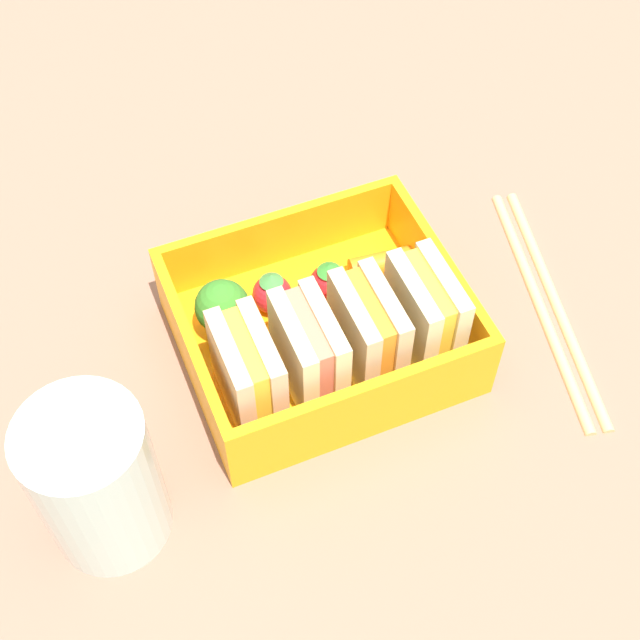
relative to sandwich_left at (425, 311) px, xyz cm
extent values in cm
cube|color=#8F6350|center=(5.37, -2.70, -5.12)|extent=(120.00, 120.00, 2.00)
cube|color=#FAA212|center=(5.37, -2.70, -3.52)|extent=(16.13, 13.81, 1.20)
cube|color=#FAA212|center=(5.37, 3.90, -0.91)|extent=(16.13, 0.60, 4.03)
cube|color=#FAA212|center=(5.37, -9.31, -0.91)|extent=(16.13, 0.60, 4.03)
cube|color=#FAA212|center=(-2.39, -2.70, -0.91)|extent=(0.60, 12.61, 4.03)
cube|color=#FAA212|center=(13.14, -2.70, -0.91)|extent=(0.60, 12.61, 4.03)
cube|color=beige|center=(-0.92, 0.00, 0.00)|extent=(0.92, 5.40, 5.84)
cube|color=yellow|center=(0.00, 0.00, 0.00)|extent=(0.92, 4.97, 5.37)
cube|color=beige|center=(0.92, 0.00, 0.00)|extent=(0.92, 5.40, 5.84)
cube|color=#D7B789|center=(2.66, 0.00, 0.00)|extent=(0.92, 5.40, 5.84)
cube|color=orange|center=(3.58, 0.00, 0.00)|extent=(0.92, 4.97, 5.37)
cube|color=#D7B789|center=(4.50, 0.00, 0.00)|extent=(0.92, 5.40, 5.84)
cube|color=beige|center=(6.24, 0.00, 0.00)|extent=(0.92, 5.40, 5.84)
cube|color=#D87259|center=(7.16, 0.00, 0.00)|extent=(0.92, 4.97, 5.37)
cube|color=beige|center=(8.09, 0.00, 0.00)|extent=(0.92, 5.40, 5.84)
cube|color=#E0B58C|center=(9.82, 0.00, 0.00)|extent=(0.92, 5.40, 5.84)
cube|color=yellow|center=(10.75, 0.00, 0.00)|extent=(0.92, 4.97, 5.37)
cube|color=#E0B58C|center=(11.67, 0.00, 0.00)|extent=(0.92, 5.40, 5.84)
cylinder|color=orange|center=(-0.12, -5.81, -2.18)|extent=(4.24, 1.91, 1.48)
sphere|color=red|center=(3.75, -5.14, -1.67)|extent=(2.51, 2.51, 2.51)
cone|color=#338A2F|center=(3.75, -5.14, -0.11)|extent=(1.51, 1.51, 0.60)
sphere|color=red|center=(7.21, -5.81, -1.72)|extent=(2.41, 2.41, 2.41)
cone|color=#418940|center=(7.21, -5.81, -0.21)|extent=(1.45, 1.45, 0.60)
cylinder|color=#87CC6E|center=(10.52, -5.10, -2.25)|extent=(1.04, 1.04, 1.35)
sphere|color=#357B24|center=(10.52, -5.10, -0.44)|extent=(3.24, 3.24, 3.24)
cylinder|color=tan|center=(-9.68, -0.02, -3.77)|extent=(4.87, 18.60, 0.70)
cylinder|color=tan|center=(-8.63, -0.26, -3.77)|extent=(4.87, 18.60, 0.70)
cylinder|color=silver|center=(19.90, 3.61, 0.68)|extent=(6.22, 6.22, 9.60)
camera|label=1|loc=(17.22, 25.86, 40.70)|focal=50.00mm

